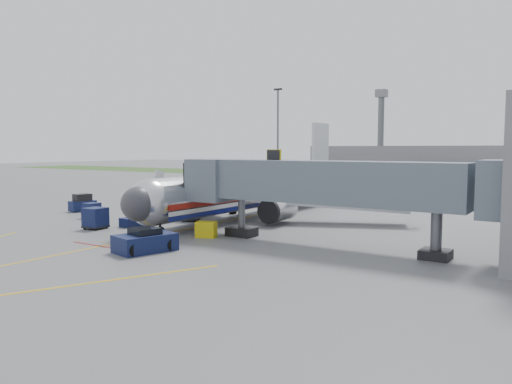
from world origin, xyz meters
The scene contains 16 objects.
ground centered at (0.00, 0.00, 0.00)m, with size 400.00×400.00×0.00m, color #565659.
grass_strip centered at (0.00, 90.00, 0.01)m, with size 300.00×25.00×0.01m, color #2D4C1E.
apron_markings centered at (0.00, -7.40, 0.00)m, with size 21.52×50.00×0.01m.
airliner centered at (0.00, 15.25, 2.65)m, with size 32.10×35.67×10.25m.
jet_bridge centered at (12.86, 5.00, 4.47)m, with size 25.30×4.00×6.90m.
light_mast_left centered at (-30.00, 70.00, 10.78)m, with size 2.00×0.44×20.40m.
distant_terminal centered at (-10.00, 170.00, 4.00)m, with size 120.00×14.00×8.00m, color slate.
control_tower centered at (-40.00, 165.00, 17.33)m, with size 4.00×4.00×30.00m.
pushback_tug centered at (4.00, -3.50, 0.68)m, with size 3.28×4.37×1.62m.
baggage_tug centered at (-17.96, 8.14, 0.85)m, with size 1.95×2.98×1.92m.
baggage_cart_a centered at (-12.68, 5.24, 0.77)m, with size 1.51×1.51×1.50m.
baggage_cart_b centered at (-6.66, 0.90, 0.94)m, with size 1.87×1.87×1.84m.
baggage_cart_c centered at (-3.00, 9.14, 0.88)m, with size 2.13×2.13×1.73m.
belt_loader centered at (-5.03, 4.28, 0.47)m, with size 1.42×3.91×1.89m.
ground_power_cart centered at (4.00, 3.00, 0.61)m, with size 1.80×1.50×1.23m.
ramp_worker centered at (-3.43, 9.84, 0.80)m, with size 0.59×0.38×1.60m, color #8FD418.
Camera 1 is at (28.73, -27.07, 6.97)m, focal length 35.00 mm.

